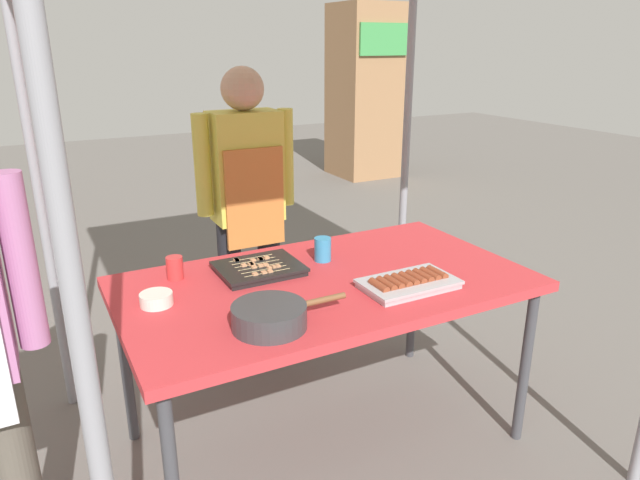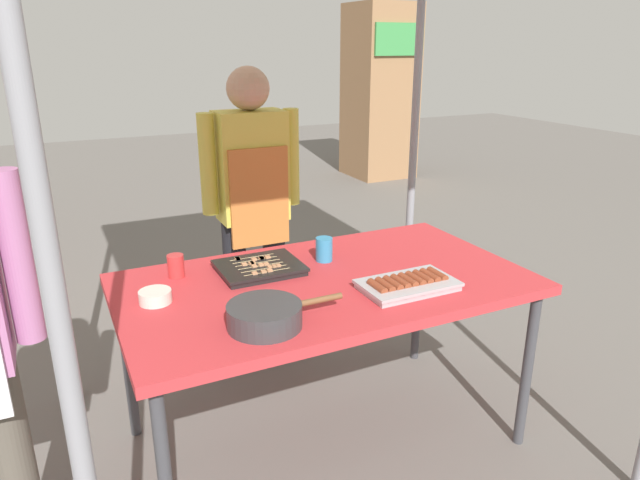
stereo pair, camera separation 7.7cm
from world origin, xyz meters
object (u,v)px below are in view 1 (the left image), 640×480
at_px(tray_meat_skewers, 259,268).
at_px(cooking_wok, 270,315).
at_px(tray_grilled_sausages, 409,283).
at_px(drink_cup_by_wok, 175,268).
at_px(neighbor_stall_right, 364,92).
at_px(condiment_bowl, 156,299).
at_px(stall_table, 326,292).
at_px(drink_cup_near_edge, 323,249).
at_px(vendor_woman, 247,196).

distance_m(tray_meat_skewers, cooking_wok, 0.48).
xyz_separation_m(tray_grilled_sausages, drink_cup_by_wok, (-0.76, 0.51, 0.02)).
bearing_deg(neighbor_stall_right, condiment_bowl, -129.59).
height_order(tray_grilled_sausages, cooking_wok, cooking_wok).
bearing_deg(cooking_wok, neighbor_stall_right, 54.88).
xyz_separation_m(stall_table, tray_meat_skewers, (-0.21, 0.19, 0.07)).
distance_m(stall_table, condiment_bowl, 0.65).
bearing_deg(tray_grilled_sausages, drink_cup_by_wok, 146.43).
height_order(tray_meat_skewers, drink_cup_near_edge, drink_cup_near_edge).
height_order(tray_grilled_sausages, drink_cup_by_wok, drink_cup_by_wok).
bearing_deg(neighbor_stall_right, cooking_wok, -125.12).
distance_m(tray_meat_skewers, drink_cup_near_edge, 0.29).
relative_size(drink_cup_near_edge, vendor_woman, 0.07).
relative_size(tray_meat_skewers, drink_cup_near_edge, 3.26).
height_order(stall_table, cooking_wok, cooking_wok).
bearing_deg(drink_cup_by_wok, neighbor_stall_right, 50.00).
height_order(tray_grilled_sausages, neighbor_stall_right, neighbor_stall_right).
relative_size(drink_cup_by_wok, neighbor_stall_right, 0.04).
xyz_separation_m(tray_meat_skewers, neighbor_stall_right, (3.14, 4.22, 0.28)).
xyz_separation_m(tray_meat_skewers, drink_cup_by_wok, (-0.32, 0.09, 0.03)).
relative_size(stall_table, tray_grilled_sausages, 4.39).
bearing_deg(tray_meat_skewers, stall_table, -42.97).
xyz_separation_m(tray_meat_skewers, cooking_wok, (-0.15, -0.46, 0.03)).
bearing_deg(vendor_woman, drink_cup_near_edge, 98.34).
bearing_deg(tray_grilled_sausages, drink_cup_near_edge, 110.53).
bearing_deg(condiment_bowl, drink_cup_by_wok, 59.68).
bearing_deg(cooking_wok, tray_grilled_sausages, 4.51).
bearing_deg(vendor_woman, condiment_bowl, 49.49).
xyz_separation_m(tray_grilled_sausages, condiment_bowl, (-0.88, 0.30, 0.00)).
relative_size(drink_cup_near_edge, neighbor_stall_right, 0.05).
distance_m(stall_table, cooking_wok, 0.45).
bearing_deg(drink_cup_near_edge, tray_grilled_sausages, -69.47).
relative_size(stall_table, tray_meat_skewers, 4.80).
bearing_deg(stall_table, drink_cup_by_wok, 151.29).
distance_m(cooking_wok, condiment_bowl, 0.45).
relative_size(stall_table, neighbor_stall_right, 0.77).
distance_m(tray_grilled_sausages, vendor_woman, 1.08).
xyz_separation_m(tray_meat_skewers, vendor_woman, (0.20, 0.63, 0.13)).
xyz_separation_m(tray_grilled_sausages, cooking_wok, (-0.59, -0.05, 0.02)).
bearing_deg(neighbor_stall_right, vendor_woman, -129.40).
xyz_separation_m(cooking_wok, vendor_woman, (0.35, 1.09, 0.11)).
bearing_deg(condiment_bowl, neighbor_stall_right, 50.41).
relative_size(tray_grilled_sausages, cooking_wok, 0.89).
relative_size(cooking_wok, drink_cup_by_wok, 4.46).
bearing_deg(tray_grilled_sausages, neighbor_stall_right, 59.78).
height_order(stall_table, neighbor_stall_right, neighbor_stall_right).
bearing_deg(vendor_woman, tray_grilled_sausages, 103.26).
relative_size(drink_cup_near_edge, drink_cup_by_wok, 1.12).
relative_size(tray_grilled_sausages, tray_meat_skewers, 1.09).
bearing_deg(stall_table, cooking_wok, -142.96).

